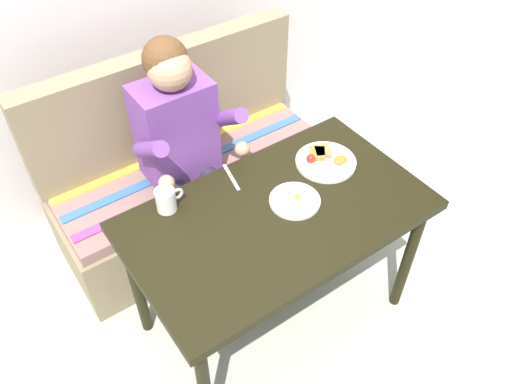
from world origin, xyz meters
name	(u,v)px	position (x,y,z in m)	size (l,w,h in m)	color
ground_plane	(273,313)	(0.00, 0.00, 0.00)	(8.00, 8.00, 0.00)	#A0AA95
table	(277,226)	(0.00, 0.00, 0.65)	(1.20, 0.70, 0.73)	black
couch	(190,178)	(0.00, 0.76, 0.33)	(1.44, 0.56, 1.00)	#7F6D52
person	(184,141)	(-0.09, 0.59, 0.74)	(0.45, 0.61, 1.21)	#6C3C8A
plate_breakfast	(325,160)	(0.34, 0.12, 0.74)	(0.26, 0.26, 0.05)	white
plate_eggs	(295,200)	(0.09, 0.01, 0.74)	(0.21, 0.21, 0.04)	white
coffee_mug	(166,199)	(-0.35, 0.27, 0.78)	(0.12, 0.08, 0.10)	white
fork	(231,177)	(-0.04, 0.27, 0.73)	(0.01, 0.17, 0.01)	silver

